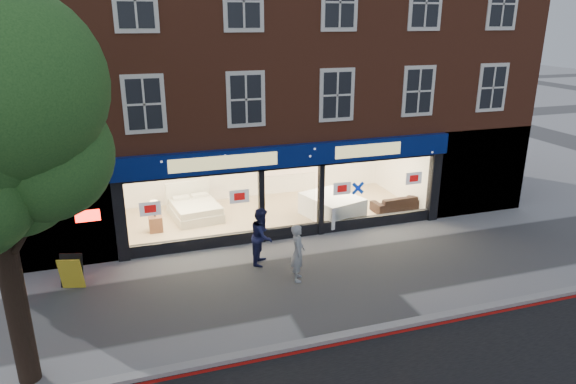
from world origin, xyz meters
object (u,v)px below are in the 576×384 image
display_bed (195,209)px  sofa (396,203)px  mattress_stack (332,206)px  pedestrian_grey (298,253)px  a_board (71,272)px  pedestrian_blue (262,236)px

display_bed → sofa: 7.69m
mattress_stack → sofa: (2.65, -0.08, -0.13)m
display_bed → pedestrian_grey: bearing=-76.7°
a_board → pedestrian_grey: bearing=1.8°
mattress_stack → a_board: bearing=-163.9°
display_bed → mattress_stack: size_ratio=0.91×
sofa → pedestrian_grey: 6.69m
sofa → a_board: (-11.50, -2.48, 0.11)m
display_bed → mattress_stack: display_bed is taller
mattress_stack → sofa: 2.65m
sofa → pedestrian_blue: bearing=19.7°
sofa → pedestrian_blue: (-6.06, -2.60, 0.51)m
pedestrian_grey → pedestrian_blue: bearing=45.3°
mattress_stack → pedestrian_blue: 4.36m
display_bed → pedestrian_grey: (2.12, -5.59, 0.42)m
mattress_stack → pedestrian_blue: pedestrian_blue is taller
sofa → pedestrian_grey: size_ratio=1.13×
pedestrian_blue → pedestrian_grey: bearing=-125.2°
sofa → a_board: a_board is taller
a_board → pedestrian_grey: (6.12, -1.47, 0.36)m
pedestrian_grey → pedestrian_blue: 1.51m
pedestrian_grey → mattress_stack: bearing=-15.7°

